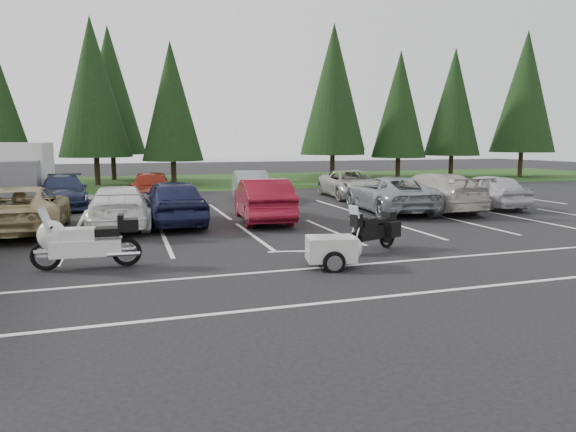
# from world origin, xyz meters

# --- Properties ---
(ground) EXTENTS (120.00, 120.00, 0.00)m
(ground) POSITION_xyz_m (0.00, 0.00, 0.00)
(ground) COLOR black
(ground) RESTS_ON ground
(grass_strip) EXTENTS (80.00, 16.00, 0.01)m
(grass_strip) POSITION_xyz_m (0.00, 24.00, 0.01)
(grass_strip) COLOR #1A3711
(grass_strip) RESTS_ON ground
(lake_water) EXTENTS (70.00, 50.00, 0.02)m
(lake_water) POSITION_xyz_m (4.00, 55.00, 0.00)
(lake_water) COLOR slate
(lake_water) RESTS_ON ground
(box_truck) EXTENTS (2.40, 5.60, 2.90)m
(box_truck) POSITION_xyz_m (-8.00, 12.50, 1.45)
(box_truck) COLOR silver
(box_truck) RESTS_ON ground
(stall_markings) EXTENTS (32.00, 16.00, 0.01)m
(stall_markings) POSITION_xyz_m (0.00, 2.00, 0.00)
(stall_markings) COLOR silver
(stall_markings) RESTS_ON ground
(conifer_4) EXTENTS (4.80, 4.80, 11.17)m
(conifer_4) POSITION_xyz_m (-5.00, 22.90, 6.53)
(conifer_4) COLOR #332316
(conifer_4) RESTS_ON ground
(conifer_5) EXTENTS (4.14, 4.14, 9.63)m
(conifer_5) POSITION_xyz_m (0.00, 21.60, 5.63)
(conifer_5) COLOR #332316
(conifer_5) RESTS_ON ground
(conifer_6) EXTENTS (4.93, 4.93, 11.48)m
(conifer_6) POSITION_xyz_m (12.00, 22.10, 6.71)
(conifer_6) COLOR #332316
(conifer_6) RESTS_ON ground
(conifer_7) EXTENTS (4.27, 4.27, 9.94)m
(conifer_7) POSITION_xyz_m (17.50, 21.80, 5.81)
(conifer_7) COLOR #332316
(conifer_7) RESTS_ON ground
(conifer_8) EXTENTS (4.53, 4.53, 10.56)m
(conifer_8) POSITION_xyz_m (23.00, 22.60, 6.17)
(conifer_8) COLOR #332316
(conifer_8) RESTS_ON ground
(conifer_9) EXTENTS (5.19, 5.19, 12.10)m
(conifer_9) POSITION_xyz_m (29.00, 21.30, 7.07)
(conifer_9) COLOR #332316
(conifer_9) RESTS_ON ground
(conifer_back_b) EXTENTS (4.97, 4.97, 11.58)m
(conifer_back_b) POSITION_xyz_m (-4.00, 27.50, 6.77)
(conifer_back_b) COLOR #332316
(conifer_back_b) RESTS_ON ground
(conifer_back_c) EXTENTS (5.50, 5.50, 12.81)m
(conifer_back_c) POSITION_xyz_m (14.00, 26.80, 7.49)
(conifer_back_c) COLOR #332316
(conifer_back_c) RESTS_ON ground
(car_near_2) EXTENTS (2.65, 5.56, 1.53)m
(car_near_2) POSITION_xyz_m (-6.44, 3.83, 0.77)
(car_near_2) COLOR #9B895A
(car_near_2) RESTS_ON ground
(car_near_3) EXTENTS (2.13, 5.06, 1.46)m
(car_near_3) POSITION_xyz_m (-3.50, 3.94, 0.73)
(car_near_3) COLOR white
(car_near_3) RESTS_ON ground
(car_near_4) EXTENTS (2.19, 4.96, 1.66)m
(car_near_4) POSITION_xyz_m (-1.68, 4.06, 0.83)
(car_near_4) COLOR #191D3E
(car_near_4) RESTS_ON ground
(car_near_5) EXTENTS (2.15, 4.97, 1.59)m
(car_near_5) POSITION_xyz_m (1.59, 3.91, 0.80)
(car_near_5) COLOR maroon
(car_near_5) RESTS_ON ground
(car_near_6) EXTENTS (3.00, 5.62, 1.50)m
(car_near_6) POSITION_xyz_m (7.31, 4.67, 0.75)
(car_near_6) COLOR gray
(car_near_6) RESTS_ON ground
(car_near_7) EXTENTS (2.44, 5.67, 1.63)m
(car_near_7) POSITION_xyz_m (9.21, 4.47, 0.81)
(car_near_7) COLOR #B3AEA4
(car_near_7) RESTS_ON ground
(car_near_8) EXTENTS (2.19, 4.63, 1.53)m
(car_near_8) POSITION_xyz_m (12.22, 4.64, 0.77)
(car_near_8) COLOR silver
(car_near_8) RESTS_ON ground
(car_far_1) EXTENTS (2.49, 5.16, 1.45)m
(car_far_1) POSITION_xyz_m (-5.92, 10.37, 0.72)
(car_far_1) COLOR #1A2342
(car_far_1) RESTS_ON ground
(car_far_2) EXTENTS (2.28, 4.87, 1.61)m
(car_far_2) POSITION_xyz_m (-2.12, 10.05, 0.81)
(car_far_2) COLOR maroon
(car_far_2) RESTS_ON ground
(car_far_3) EXTENTS (2.01, 4.60, 1.47)m
(car_far_3) POSITION_xyz_m (2.77, 10.46, 0.74)
(car_far_3) COLOR gray
(car_far_3) RESTS_ON ground
(car_far_4) EXTENTS (2.95, 5.49, 1.46)m
(car_far_4) POSITION_xyz_m (8.07, 10.15, 0.73)
(car_far_4) COLOR #A4A297
(car_far_4) RESTS_ON ground
(touring_motorcycle) EXTENTS (2.76, 0.99, 1.50)m
(touring_motorcycle) POSITION_xyz_m (-4.20, -1.87, 0.75)
(touring_motorcycle) COLOR silver
(touring_motorcycle) RESTS_ON ground
(cargo_trailer) EXTENTS (1.79, 1.24, 0.76)m
(cargo_trailer) POSITION_xyz_m (1.24, -3.57, 0.38)
(cargo_trailer) COLOR silver
(cargo_trailer) RESTS_ON ground
(adventure_motorcycle) EXTENTS (2.30, 1.49, 1.32)m
(adventure_motorcycle) POSITION_xyz_m (2.98, -2.17, 0.66)
(adventure_motorcycle) COLOR black
(adventure_motorcycle) RESTS_ON ground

